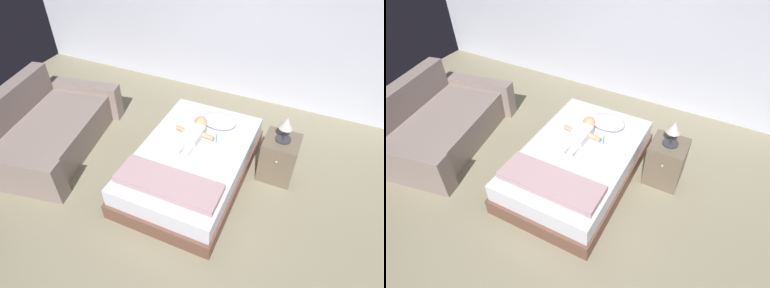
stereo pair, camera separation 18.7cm
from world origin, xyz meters
TOP-DOWN VIEW (x-y plane):
  - ground_plane at (0.00, 0.00)m, footprint 8.00×8.00m
  - wall_behind_bed at (0.00, 3.00)m, footprint 8.00×0.12m
  - bed at (-0.12, 0.95)m, footprint 1.23×1.95m
  - pillow at (0.00, 1.53)m, footprint 0.44×0.33m
  - baby at (-0.19, 1.19)m, footprint 0.51×0.65m
  - toothbrush at (0.06, 1.27)m, footprint 0.07×0.15m
  - couch at (-2.09, 0.70)m, footprint 1.46×1.99m
  - nightstand at (0.81, 1.39)m, footprint 0.40×0.43m
  - lamp at (0.81, 1.39)m, footprint 0.18×0.18m
  - blanket at (-0.12, 0.35)m, footprint 1.11×0.38m

SIDE VIEW (x-z plane):
  - ground_plane at x=0.00m, z-range 0.00..0.00m
  - bed at x=-0.12m, z-range 0.00..0.41m
  - couch at x=-2.09m, z-range -0.15..0.69m
  - nightstand at x=0.81m, z-range 0.00..0.56m
  - toothbrush at x=0.06m, z-range 0.41..0.44m
  - blanket at x=-0.12m, z-range 0.42..0.49m
  - baby at x=-0.19m, z-range 0.40..0.56m
  - pillow at x=0.00m, z-range 0.42..0.55m
  - lamp at x=0.81m, z-range 0.61..0.92m
  - wall_behind_bed at x=0.00m, z-range 0.00..2.72m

